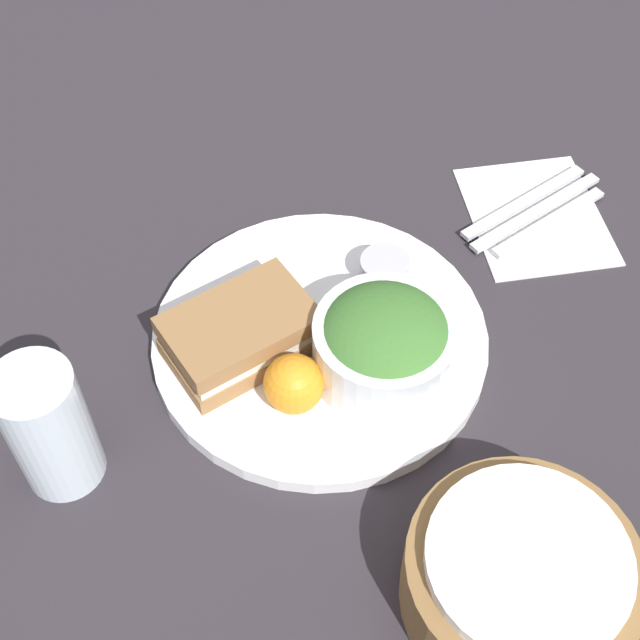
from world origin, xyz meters
The scene contains 12 objects.
ground_plane centered at (0.00, 0.00, 0.00)m, with size 4.00×4.00×0.00m, color #2D282D.
plate centered at (0.00, 0.00, 0.01)m, with size 0.30×0.30×0.02m, color white.
sandwich centered at (0.07, 0.01, 0.04)m, with size 0.15×0.13×0.05m.
salad_bowl centered at (-0.05, 0.05, 0.05)m, with size 0.12×0.12×0.08m.
dressing_cup centered at (-0.07, -0.05, 0.03)m, with size 0.05×0.05×0.03m, color #B7B7BC.
orange_wedge centered at (0.03, 0.07, 0.04)m, with size 0.05×0.05×0.05m, color orange.
drink_glass centered at (0.23, 0.09, 0.06)m, with size 0.06×0.06×0.13m, color silver.
bread_basket centered at (-0.10, 0.26, 0.04)m, with size 0.17×0.17×0.08m.
napkin centered at (-0.25, -0.12, 0.00)m, with size 0.13×0.16×0.00m, color white.
fork centered at (-0.24, -0.14, 0.01)m, with size 0.17×0.01×0.01m, color silver.
knife centered at (-0.25, -0.12, 0.01)m, with size 0.17×0.01×0.01m, color silver.
spoon centered at (-0.25, -0.11, 0.01)m, with size 0.15×0.01×0.01m, color silver.
Camera 1 is at (0.08, 0.48, 0.66)m, focal length 50.00 mm.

